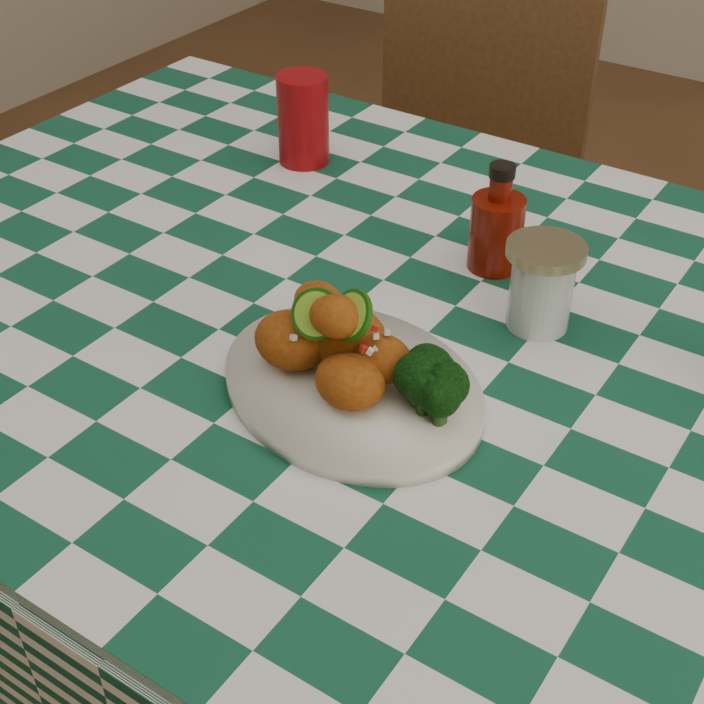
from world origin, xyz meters
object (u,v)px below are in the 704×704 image
Objects in this scene: plate at (352,387)px; red_tumbler at (303,119)px; dining_table at (415,561)px; wooden_chair_left at (448,246)px; fried_chicken_pile at (342,338)px; mason_jar at (542,286)px; ketchup_bottle at (498,217)px.

plate is 2.33× the size of red_tumbler.
wooden_chair_left is at bearing 116.13° from dining_table.
red_tumbler is 0.57m from wooden_chair_left.
fried_chicken_pile is 1.47× the size of mason_jar.
fried_chicken_pile is 0.17× the size of wooden_chair_left.
red_tumbler reaches higher than mason_jar.
ketchup_bottle is (-0.00, 0.17, 0.46)m from dining_table.
red_tumbler is at bearing 131.14° from plate.
plate is 0.34× the size of wooden_chair_left.
plate is 2.92× the size of mason_jar.
red_tumbler is (-0.38, 0.28, 0.46)m from dining_table.
red_tumbler reaches higher than fried_chicken_pile.
fried_chicken_pile is 1.17× the size of red_tumbler.
red_tumbler is at bearing 157.57° from mason_jar.
dining_table is 0.46m from mason_jar.
fried_chicken_pile is (-0.02, -0.14, 0.46)m from dining_table.
fried_chicken_pile is at bearing -49.86° from red_tumbler.
wooden_chair_left is (-0.33, 0.51, -0.40)m from ketchup_bottle.
plate is at bearing -0.00° from fried_chicken_pile.
plate is 0.25m from mason_jar.
fried_chicken_pile is at bearing -80.61° from wooden_chair_left.
wooden_chair_left is (-0.31, 0.82, -0.40)m from fried_chicken_pile.
dining_table is 0.66m from red_tumbler.
plate is 1.99× the size of fried_chicken_pile.
wooden_chair_left is at bearing 111.42° from plate.
plate is 0.32m from ketchup_bottle.
wooden_chair_left is (-0.43, 0.60, -0.39)m from mason_jar.
red_tumbler reaches higher than wooden_chair_left.
mason_jar is (0.12, 0.23, -0.01)m from fried_chicken_pile.
plate is 0.95m from wooden_chair_left.
red_tumbler is 0.15× the size of wooden_chair_left.
red_tumbler is 0.95× the size of ketchup_bottle.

